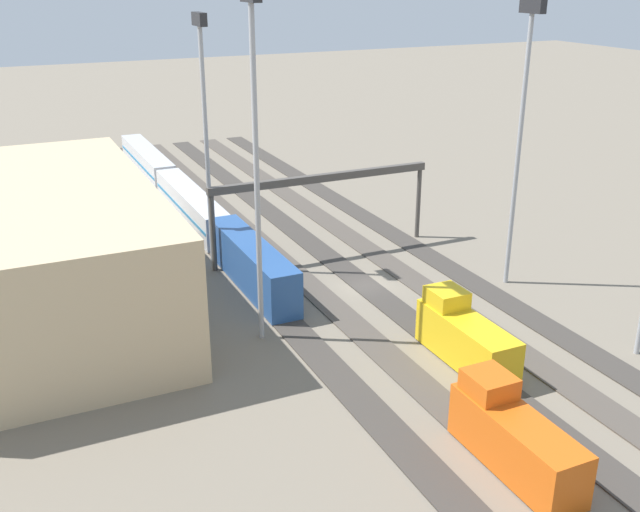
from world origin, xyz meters
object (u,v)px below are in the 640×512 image
Objects in this scene: light_mast_1 at (205,111)px; maintenance_shed at (35,252)px; train_on_track_2 at (465,337)px; train_on_track_4 at (186,200)px; light_mast_0 at (523,110)px; light_mast_3 at (255,128)px; signal_gantry at (322,187)px; train_on_track_3 at (513,437)px.

maintenance_shed is (-3.07, 16.87, -10.56)m from light_mast_1.
train_on_track_4 is (44.82, 10.00, -0.04)m from train_on_track_2.
maintenance_shed reaches higher than train_on_track_2.
light_mast_1 is (15.29, 25.29, -0.70)m from light_mast_0.
train_on_track_4 is 2.38× the size of light_mast_3.
train_on_track_2 is 26.95m from signal_gantry.
train_on_track_4 is at bearing 28.53° from signal_gantry.
light_mast_0 is at bearing -48.94° from train_on_track_2.
light_mast_3 is (-16.17, 0.76, 1.46)m from light_mast_1.
train_on_track_4 is at bearing 12.58° from train_on_track_2.
light_mast_3 is 0.76× the size of maintenance_shed.
signal_gantry is (26.43, 0.00, 5.26)m from train_on_track_2.
train_on_track_4 is 37.82m from light_mast_3.
light_mast_3 is at bearing 91.94° from light_mast_0.
train_on_track_3 is 57.27m from train_on_track_4.
light_mast_3 is 22.98m from signal_gantry.
maintenance_shed is (-21.23, 19.09, 3.58)m from train_on_track_4.
light_mast_3 is (-0.88, 26.04, 0.75)m from light_mast_0.
signal_gantry is at bearing -39.17° from light_mast_3.
signal_gantry is at bearing -151.47° from train_on_track_4.
train_on_track_3 is at bearing -174.99° from train_on_track_4.
maintenance_shed is at bearing 95.57° from signal_gantry.
light_mast_3 is 1.12× the size of signal_gantry.
train_on_track_3 is at bearing 172.63° from signal_gantry.
train_on_track_2 reaches higher than train_on_track_4.
light_mast_0 is at bearing -88.06° from light_mast_3.
signal_gantry is (38.66, -5.00, 5.26)m from train_on_track_3.
light_mast_1 is 0.90× the size of light_mast_3.
light_mast_1 is at bearing 24.62° from train_on_track_2.
train_on_track_3 is at bearing -160.65° from light_mast_3.
light_mast_3 reaches higher than train_on_track_2.
light_mast_1 is 0.68× the size of maintenance_shed.
train_on_track_3 is 0.40× the size of light_mast_1.
light_mast_1 is (-18.16, 2.22, 14.14)m from train_on_track_4.
train_on_track_2 is 32.55m from light_mast_1.
signal_gantry is (15.93, -12.98, -10.29)m from light_mast_3.
light_mast_1 reaches higher than signal_gantry.
maintenance_shed is (13.10, 16.11, -12.01)m from light_mast_3.
light_mast_3 is at bearing 140.83° from signal_gantry.
light_mast_1 is 15.08m from signal_gantry.
maintenance_shed is at bearing 138.04° from train_on_track_4.
train_on_track_3 is at bearing 157.76° from train_on_track_2.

